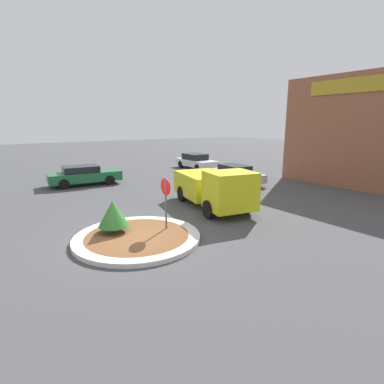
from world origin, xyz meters
The scene contains 8 objects.
ground_plane centered at (0.00, 0.00, 0.00)m, with size 120.00×120.00×0.00m, color #474749.
traffic_island centered at (0.00, 0.00, 0.08)m, with size 4.59×4.59×0.17m.
stop_sign centered at (0.01, 1.23, 1.49)m, with size 0.66×0.07×2.17m.
island_shrub centered at (-0.84, -0.54, 0.89)m, with size 1.14×1.14×1.21m.
utility_truck centered at (-1.66, 4.97, 1.04)m, with size 5.67×3.24×2.06m.
parked_sedan_green centered at (-11.14, 1.44, 0.69)m, with size 2.33×4.87×1.33m.
parked_sedan_white centered at (-12.65, 12.10, 0.70)m, with size 4.59×1.99×1.38m.
parked_sedan_silver centered at (-5.58, 10.36, 0.65)m, with size 4.60×2.22×1.25m.
Camera 1 is at (9.49, -4.42, 4.17)m, focal length 28.00 mm.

